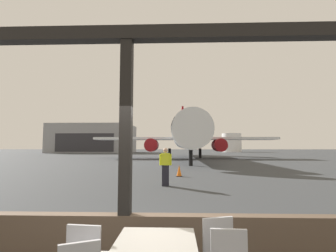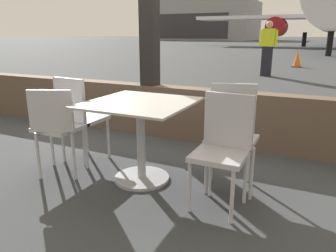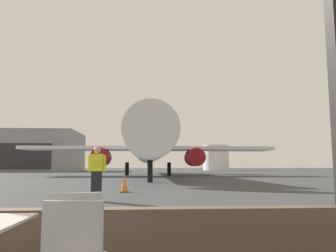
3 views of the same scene
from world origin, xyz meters
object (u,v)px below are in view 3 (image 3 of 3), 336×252
cafe_chair_window_left (75,246)px  distant_hangar (24,151)px  airplane (148,146)px  fuel_storage_tank (216,158)px  traffic_cone (125,184)px  ground_crew_worker (97,173)px

cafe_chair_window_left → distant_hangar: bearing=109.8°
airplane → fuel_storage_tank: size_ratio=5.61×
traffic_cone → fuel_storage_tank: (17.98, 65.96, 2.69)m
distant_hangar → airplane: bearing=-54.0°
cafe_chair_window_left → ground_crew_worker: bearing=97.1°
airplane → ground_crew_worker: (-1.86, -25.42, -2.39)m
distant_hangar → fuel_storage_tank: distant_hangar is taller
traffic_cone → distant_hangar: distant_hangar is taller
cafe_chair_window_left → distant_hangar: size_ratio=0.04×
ground_crew_worker → traffic_cone: bearing=79.4°
airplane → ground_crew_worker: bearing=-94.2°
airplane → distant_hangar: bearing=126.0°
airplane → distant_hangar: (-25.75, 35.49, 0.77)m
ground_crew_worker → fuel_storage_tank: bearing=75.0°
fuel_storage_tank → cafe_chair_window_left: bearing=-102.7°
cafe_chair_window_left → distant_hangar: distant_hangar is taller
cafe_chair_window_left → fuel_storage_tank: 79.90m
cafe_chair_window_left → airplane: (0.82, 33.75, 2.74)m
distant_hangar → fuel_storage_tank: 43.43m
cafe_chair_window_left → fuel_storage_tank: fuel_storage_tank is taller
ground_crew_worker → traffic_cone: size_ratio=2.52×
traffic_cone → distant_hangar: size_ratio=0.03×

